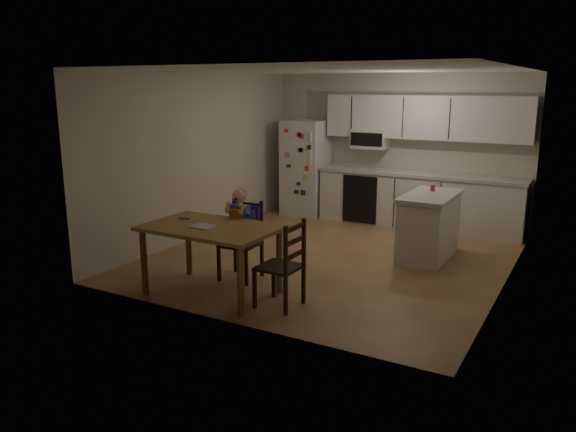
% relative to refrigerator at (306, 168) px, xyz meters
% --- Properties ---
extents(room, '(4.52, 5.01, 2.51)m').
position_rel_refrigerator_xyz_m(room, '(1.55, -1.67, 0.40)').
color(room, brown).
rests_on(room, ground).
extents(refrigerator, '(0.72, 0.70, 1.70)m').
position_rel_refrigerator_xyz_m(refrigerator, '(0.00, 0.00, 0.00)').
color(refrigerator, silver).
rests_on(refrigerator, ground).
extents(kitchen_run, '(3.37, 0.62, 2.15)m').
position_rel_refrigerator_xyz_m(kitchen_run, '(2.05, 0.09, 0.03)').
color(kitchen_run, silver).
rests_on(kitchen_run, ground).
extents(kitchen_island, '(0.63, 1.20, 0.88)m').
position_rel_refrigerator_xyz_m(kitchen_island, '(2.70, -1.54, -0.40)').
color(kitchen_island, silver).
rests_on(kitchen_island, ground).
extents(red_cup, '(0.07, 0.07, 0.09)m').
position_rel_refrigerator_xyz_m(red_cup, '(2.66, -1.30, 0.08)').
color(red_cup, '#BE3629').
rests_on(red_cup, kitchen_island).
extents(dining_table, '(1.47, 0.95, 0.79)m').
position_rel_refrigerator_xyz_m(dining_table, '(0.95, -4.08, -0.17)').
color(dining_table, brown).
rests_on(dining_table, ground).
extents(napkin, '(0.26, 0.22, 0.01)m').
position_rel_refrigerator_xyz_m(napkin, '(0.90, -4.15, -0.06)').
color(napkin, '#A6A7AB').
rests_on(napkin, dining_table).
extents(toddler_spoon, '(0.12, 0.06, 0.02)m').
position_rel_refrigerator_xyz_m(toddler_spoon, '(0.47, -3.98, -0.05)').
color(toddler_spoon, '#2819AA').
rests_on(toddler_spoon, dining_table).
extents(chair_booster, '(0.44, 0.44, 1.12)m').
position_rel_refrigerator_xyz_m(chair_booster, '(0.95, -3.47, -0.17)').
color(chair_booster, black).
rests_on(chair_booster, ground).
extents(chair_side, '(0.43, 0.43, 0.95)m').
position_rel_refrigerator_xyz_m(chair_side, '(1.89, -4.04, -0.31)').
color(chair_side, black).
rests_on(chair_side, ground).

